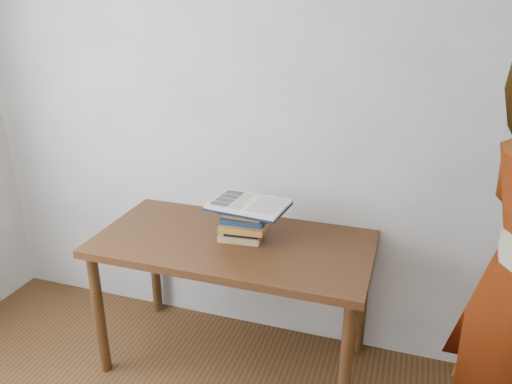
% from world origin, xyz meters
% --- Properties ---
extents(desk, '(1.47, 0.73, 0.79)m').
position_xyz_m(desk, '(0.02, 1.38, 0.69)').
color(desk, '#4B2C12').
rests_on(desk, ground).
extents(book_stack, '(0.26, 0.20, 0.19)m').
position_xyz_m(book_stack, '(0.06, 1.42, 0.88)').
color(book_stack, '#A38954').
rests_on(book_stack, desk).
extents(open_book, '(0.42, 0.31, 0.03)m').
position_xyz_m(open_book, '(0.09, 1.42, 0.99)').
color(open_book, black).
rests_on(open_book, book_stack).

